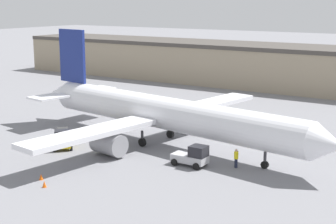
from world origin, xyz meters
TOP-DOWN VIEW (x-y plane):
  - ground_plane at (0.00, 0.00)m, footprint 400.00×400.00m
  - terminal_building at (-10.99, 41.63)m, footprint 95.16×12.81m
  - airplane at (-1.03, 0.16)m, footprint 39.85×33.70m
  - ground_crew_worker at (9.49, -3.05)m, footprint 0.40×0.40m
  - baggage_tug at (5.83, -4.77)m, footprint 3.40×1.91m
  - belt_loader_truck at (-8.39, -7.29)m, footprint 3.20×3.22m
  - safety_cone_near at (-1.64, -16.38)m, footprint 0.36×0.36m
  - safety_cone_far at (-3.23, -15.24)m, footprint 0.36×0.36m

SIDE VIEW (x-z plane):
  - ground_plane at x=0.00m, z-range 0.00..0.00m
  - safety_cone_near at x=-1.64m, z-range 0.00..0.55m
  - safety_cone_far at x=-3.23m, z-range 0.00..0.55m
  - baggage_tug at x=5.83m, z-range -0.08..1.95m
  - ground_crew_worker at x=9.49m, z-range 0.06..1.86m
  - belt_loader_truck at x=-8.39m, z-range -0.07..2.09m
  - airplane at x=-1.03m, z-range -2.51..9.22m
  - terminal_building at x=-10.99m, z-range 0.01..7.51m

